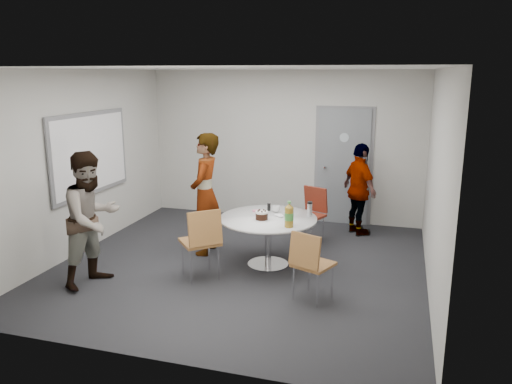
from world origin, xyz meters
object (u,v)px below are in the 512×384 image
(chair_near_left, at_px, (202,237))
(person_right, at_px, (360,190))
(table, at_px, (270,224))
(chair_near_right, at_px, (310,260))
(chair_far, at_px, (312,209))
(person_left, at_px, (92,219))
(door, at_px, (343,167))
(whiteboard, at_px, (90,154))
(person_main, at_px, (205,194))

(chair_near_left, height_order, person_right, person_right)
(table, distance_m, chair_near_left, 1.01)
(chair_near_left, height_order, chair_near_right, chair_near_left)
(chair_near_left, relative_size, chair_far, 1.08)
(table, xyz_separation_m, chair_near_right, (0.73, -0.96, -0.09))
(person_left, height_order, person_right, person_left)
(door, relative_size, chair_far, 2.37)
(whiteboard, xyz_separation_m, person_right, (3.91, 1.69, -0.68))
(whiteboard, bearing_deg, person_left, -56.51)
(whiteboard, xyz_separation_m, chair_near_left, (2.15, -0.83, -0.86))
(person_left, bearing_deg, person_right, -29.69)
(table, relative_size, person_right, 0.87)
(door, bearing_deg, person_main, -129.73)
(chair_near_left, distance_m, person_right, 3.08)
(table, bearing_deg, person_right, 59.67)
(chair_near_right, xyz_separation_m, person_left, (-2.73, -0.24, 0.33))
(person_main, xyz_separation_m, person_left, (-0.94, -1.46, -0.04))
(person_right, bearing_deg, chair_near_right, 137.51)
(person_left, bearing_deg, person_main, -16.84)
(chair_far, bearing_deg, person_main, 54.59)
(chair_far, height_order, person_right, person_right)
(door, xyz_separation_m, person_left, (-2.70, -3.58, -0.17))
(chair_far, distance_m, person_right, 0.96)
(chair_near_right, xyz_separation_m, person_right, (0.32, 2.75, 0.24))
(door, distance_m, person_right, 0.73)
(chair_near_right, relative_size, person_main, 0.48)
(person_main, bearing_deg, door, 134.04)
(person_main, bearing_deg, person_left, -38.91)
(chair_near_right, height_order, chair_far, chair_far)
(table, bearing_deg, person_left, -149.11)
(table, height_order, person_left, person_left)
(person_left, distance_m, person_right, 4.27)
(chair_near_right, height_order, person_main, person_main)
(whiteboard, height_order, person_main, whiteboard)
(door, distance_m, chair_near_left, 3.44)
(chair_near_left, bearing_deg, person_main, 68.08)
(table, relative_size, person_main, 0.74)
(chair_near_right, bearing_deg, door, 112.76)
(chair_near_left, relative_size, person_right, 0.63)
(table, relative_size, chair_near_right, 1.55)
(door, xyz_separation_m, chair_far, (-0.33, -1.24, -0.48))
(table, bearing_deg, chair_near_right, -52.51)
(door, relative_size, person_left, 1.23)
(whiteboard, relative_size, chair_far, 2.12)
(door, xyz_separation_m, person_right, (0.35, -0.59, -0.26))
(person_left, bearing_deg, door, -21.16)
(whiteboard, distance_m, person_right, 4.31)
(chair_near_left, distance_m, person_left, 1.40)
(whiteboard, relative_size, person_main, 1.05)
(person_main, bearing_deg, whiteboard, -91.16)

